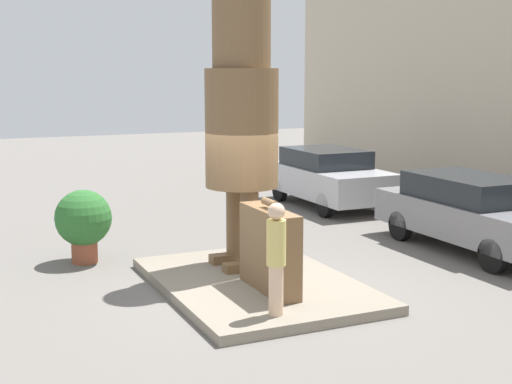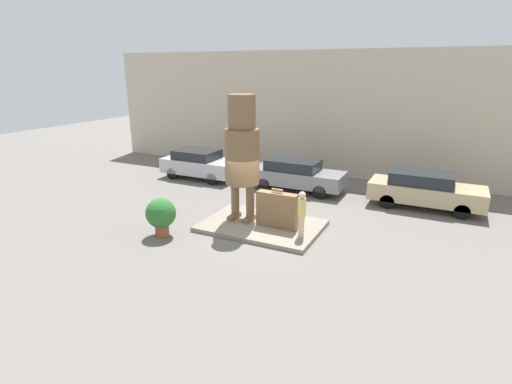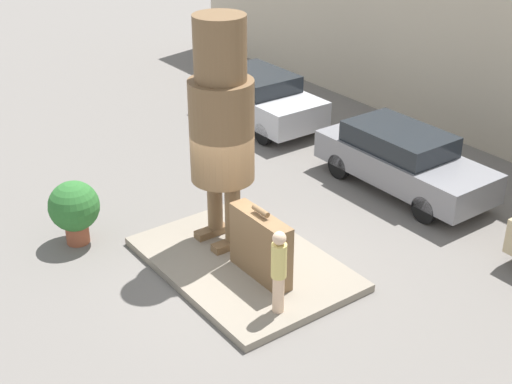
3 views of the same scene
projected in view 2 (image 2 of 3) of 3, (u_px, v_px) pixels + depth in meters
ground_plane at (262, 228)px, 14.75m from camera, size 60.00×60.00×0.00m
pedestal at (262, 226)px, 14.73m from camera, size 4.28×2.97×0.16m
building_backdrop at (332, 114)px, 21.24m from camera, size 28.00×0.60×6.55m
statue_figure at (242, 149)px, 14.37m from camera, size 1.25×1.25×4.62m
giant_suitcase at (277, 210)px, 14.21m from camera, size 1.49×0.37×1.44m
tourist at (302, 212)px, 13.34m from camera, size 0.27×0.27×1.59m
parked_car_silver at (200, 163)px, 21.12m from camera, size 4.01×1.84×1.51m
parked_car_grey at (296, 174)px, 19.02m from camera, size 4.44×1.70×1.48m
parked_car_tan at (425, 189)px, 16.62m from camera, size 4.54×1.72×1.53m
planter_pot at (161, 214)px, 13.79m from camera, size 1.05×1.05×1.37m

